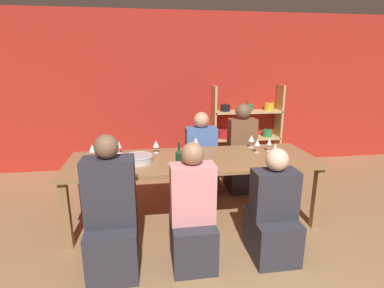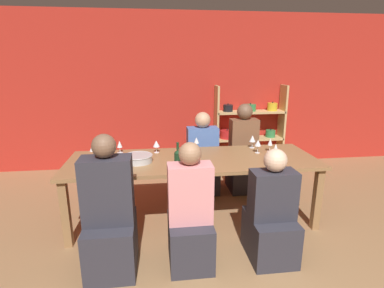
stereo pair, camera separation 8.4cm
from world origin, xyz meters
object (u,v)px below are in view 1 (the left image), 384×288
wine_glass_red_b (196,141)px  wine_glass_white_a (275,148)px  wine_glass_red_f (269,142)px  wine_glass_red_a (257,143)px  wine_glass_red_g (119,145)px  person_near_b (112,224)px  mixing_bowl (138,159)px  wine_glass_red_e (156,144)px  wine_glass_empty_a (92,148)px  wine_glass_red_d (251,139)px  wine_glass_red_c (105,147)px  person_far_b (201,163)px  shelf_unit (244,133)px  person_far_a (241,158)px  dining_table (193,165)px  person_near_c (193,221)px  person_near_a (272,218)px  wine_bottle_green (179,160)px  cell_phone (173,166)px

wine_glass_red_b → wine_glass_white_a: 1.00m
wine_glass_red_f → wine_glass_red_a: bearing=-169.2°
wine_glass_red_g → person_near_b: 1.23m
mixing_bowl → wine_glass_red_a: 1.46m
wine_glass_red_b → wine_glass_red_e: size_ratio=0.96×
mixing_bowl → wine_glass_red_f: (1.62, 0.20, 0.08)m
wine_glass_empty_a → wine_glass_red_d: size_ratio=0.95×
wine_glass_red_c → person_far_b: 1.47m
shelf_unit → wine_glass_red_a: size_ratio=8.80×
person_far_a → person_far_b: (-0.60, 0.05, -0.06)m
wine_glass_red_d → dining_table: bearing=-156.5°
wine_glass_empty_a → wine_glass_white_a: (2.13, -0.30, -0.00)m
person_far_b → wine_glass_red_b: bearing=70.7°
shelf_unit → mixing_bowl: bearing=-134.3°
shelf_unit → person_near_c: bearing=-117.0°
wine_glass_red_f → person_near_a: size_ratio=0.16×
shelf_unit → person_near_b: bearing=-128.0°
wine_glass_red_a → person_far_b: bearing=128.5°
wine_glass_red_b → person_far_b: size_ratio=0.13×
wine_glass_red_b → wine_glass_red_g: 0.97m
wine_glass_white_a → person_far_b: size_ratio=0.14×
wine_bottle_green → wine_glass_red_e: size_ratio=2.03×
wine_glass_red_f → person_near_c: size_ratio=0.15×
wine_glass_red_f → wine_glass_red_c: bearing=176.9°
wine_glass_red_g → wine_glass_red_a: bearing=-7.4°
wine_glass_red_e → wine_glass_red_c: bearing=-177.3°
wine_glass_red_d → person_far_a: person_far_a is taller
wine_glass_red_d → wine_glass_white_a: (0.13, -0.44, -0.01)m
person_near_b → wine_glass_red_c: bearing=98.9°
cell_phone → person_far_b: bearing=64.6°
wine_bottle_green → wine_glass_red_g: size_ratio=2.05×
person_far_a → mixing_bowl: bearing=29.5°
shelf_unit → person_far_b: (-0.98, -1.01, -0.18)m
wine_glass_red_d → cell_phone: wine_glass_red_d is taller
shelf_unit → wine_glass_red_g: bearing=-144.2°
wine_glass_red_e → wine_glass_red_g: size_ratio=1.01×
dining_table → wine_bottle_green: size_ratio=9.14×
wine_glass_red_c → wine_glass_red_d: (1.86, 0.09, 0.01)m
person_near_a → person_far_a: bearing=83.1°
shelf_unit → wine_glass_red_c: bearing=-144.9°
shelf_unit → person_far_a: (-0.38, -1.07, -0.12)m
wine_glass_white_a → person_near_a: person_near_a is taller
shelf_unit → wine_glass_red_c: (-2.26, -1.59, 0.27)m
wine_bottle_green → wine_glass_white_a: (1.17, 0.33, -0.01)m
wine_glass_red_d → person_far_b: (-0.58, 0.49, -0.47)m
dining_table → wine_glass_white_a: size_ratio=17.10×
person_far_a → person_near_b: bearing=43.3°
wine_glass_red_d → wine_glass_red_f: bearing=-50.7°
wine_glass_white_a → person_far_b: (-0.71, 0.93, -0.46)m
wine_glass_red_c → wine_glass_red_f: wine_glass_red_f is taller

